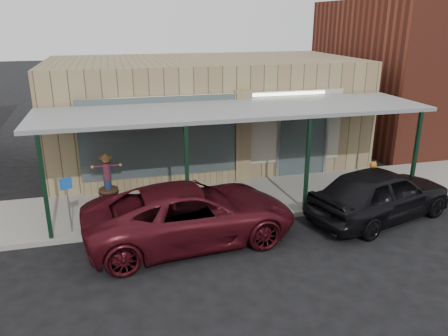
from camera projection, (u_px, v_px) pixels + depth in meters
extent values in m
plane|color=black|center=(274.00, 256.00, 11.01)|extent=(120.00, 120.00, 0.00)
cube|color=gray|center=(235.00, 199.00, 14.29)|extent=(40.00, 3.20, 0.15)
cube|color=#94845A|center=(204.00, 111.00, 17.84)|extent=(12.00, 6.00, 4.20)
cube|color=#475456|center=(160.00, 139.00, 14.50)|extent=(5.20, 0.06, 2.80)
cube|color=#475456|center=(302.00, 139.00, 15.98)|extent=(1.80, 0.06, 2.80)
cube|color=#94845A|center=(243.00, 139.00, 15.30)|extent=(0.55, 0.30, 3.40)
cube|color=#94845A|center=(162.00, 182.00, 15.05)|extent=(5.20, 0.30, 0.50)
cube|color=#ABA897|center=(223.00, 131.00, 15.10)|extent=(9.00, 0.02, 2.60)
cube|color=white|center=(223.00, 97.00, 14.68)|extent=(7.50, 0.03, 0.10)
cube|color=gray|center=(236.00, 110.00, 13.32)|extent=(12.00, 3.00, 0.12)
cube|color=black|center=(45.00, 189.00, 11.17)|extent=(0.10, 0.10, 2.95)
cube|color=black|center=(187.00, 177.00, 12.05)|extent=(0.10, 0.10, 2.95)
cube|color=black|center=(307.00, 166.00, 12.91)|extent=(0.10, 0.10, 2.95)
cube|color=black|center=(415.00, 157.00, 13.79)|extent=(0.10, 0.10, 2.95)
cylinder|color=#482F1C|center=(109.00, 194.00, 13.98)|extent=(0.80, 0.80, 0.40)
cylinder|color=navy|center=(108.00, 184.00, 13.86)|extent=(0.29, 0.29, 0.30)
cylinder|color=maroon|center=(107.00, 171.00, 13.72)|extent=(0.32, 0.32, 0.55)
sphere|color=tan|center=(106.00, 160.00, 13.60)|extent=(0.22, 0.22, 0.22)
cone|color=tan|center=(105.00, 156.00, 13.56)|extent=(0.36, 0.36, 0.14)
cylinder|color=#482F1C|center=(172.00, 200.00, 13.50)|extent=(0.83, 0.83, 0.43)
ellipsoid|color=#FF9E10|center=(171.00, 189.00, 13.38)|extent=(0.34, 0.34, 0.28)
cylinder|color=#4C471E|center=(171.00, 185.00, 13.33)|extent=(0.04, 0.04, 0.06)
cylinder|color=gray|center=(69.00, 211.00, 11.77)|extent=(0.04, 0.04, 1.24)
cube|color=blue|center=(66.00, 184.00, 11.52)|extent=(0.31, 0.14, 0.32)
imported|color=black|center=(381.00, 193.00, 12.86)|extent=(5.05, 3.15, 1.60)
ellipsoid|color=#D65825|center=(373.00, 174.00, 13.67)|extent=(0.31, 0.26, 0.39)
sphere|color=#D65825|center=(373.00, 165.00, 13.61)|extent=(0.22, 0.22, 0.22)
cylinder|color=#187026|center=(373.00, 169.00, 13.62)|extent=(0.15, 0.15, 0.02)
imported|color=#4D0F18|center=(191.00, 214.00, 11.58)|extent=(5.84, 3.12, 1.56)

